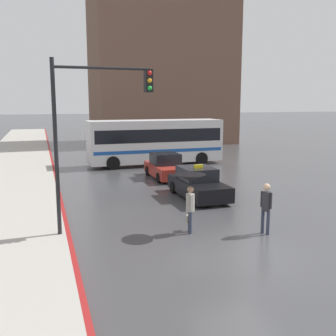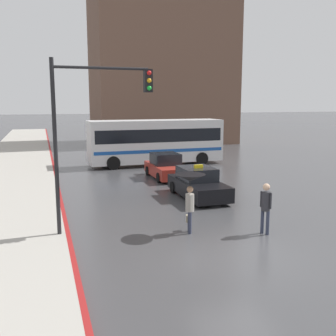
% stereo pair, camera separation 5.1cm
% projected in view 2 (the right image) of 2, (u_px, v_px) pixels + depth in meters
% --- Properties ---
extents(ground_plane, '(300.00, 300.00, 0.00)m').
position_uv_depth(ground_plane, '(234.00, 256.00, 12.20)').
color(ground_plane, '#424244').
extents(taxi, '(1.91, 4.37, 1.66)m').
position_uv_depth(taxi, '(198.00, 184.00, 19.55)').
color(taxi, black).
rests_on(taxi, ground_plane).
extents(sedan_red, '(1.91, 4.06, 1.55)m').
position_uv_depth(sedan_red, '(166.00, 167.00, 24.57)').
color(sedan_red, '#A52D23').
rests_on(sedan_red, ground_plane).
extents(city_bus, '(10.07, 2.82, 3.38)m').
position_uv_depth(city_bus, '(156.00, 140.00, 29.58)').
color(city_bus, silver).
rests_on(city_bus, ground_plane).
extents(pedestrian_with_umbrella, '(1.12, 1.12, 2.17)m').
position_uv_depth(pedestrian_with_umbrella, '(190.00, 185.00, 14.05)').
color(pedestrian_with_umbrella, '#2D3347').
rests_on(pedestrian_with_umbrella, ground_plane).
extents(pedestrian_man, '(0.42, 0.44, 1.86)m').
position_uv_depth(pedestrian_man, '(266.00, 204.00, 14.02)').
color(pedestrian_man, '#2D3347').
rests_on(pedestrian_man, ground_plane).
extents(traffic_light, '(3.46, 0.38, 6.15)m').
position_uv_depth(traffic_light, '(93.00, 116.00, 13.43)').
color(traffic_light, black).
rests_on(traffic_light, ground_plane).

